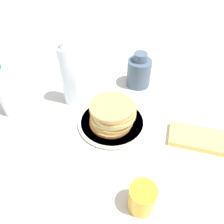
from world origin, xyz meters
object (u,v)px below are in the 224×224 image
Objects in this scene: cream_jug at (139,72)px; water_bottle_near at (69,76)px; pancake_stack at (112,114)px; juice_glass at (142,198)px; plate at (112,122)px; water_bottle_mid at (6,91)px.

water_bottle_near is (0.26, 0.10, 0.05)m from cream_jug.
juice_glass is (-0.07, 0.28, -0.01)m from pancake_stack.
pancake_stack is at bearing -76.80° from juice_glass.
plate is 0.04m from pancake_stack.
water_bottle_near is (0.21, -0.40, 0.07)m from juice_glass.
cream_jug is 0.49m from water_bottle_mid.
cream_jug is 0.28m from water_bottle_near.
water_bottle_mid is at bearing -10.39° from plate.
plate is 2.89× the size of juice_glass.
pancake_stack is at bearing 109.72° from plate.
pancake_stack is 1.93× the size of juice_glass.
plate is 1.63× the size of cream_jug.
water_bottle_mid is (0.46, 0.16, 0.03)m from cream_jug.
cream_jug reaches higher than plate.
water_bottle_mid is at bearing -10.88° from pancake_stack.
juice_glass is 0.33× the size of water_bottle_near.
pancake_stack is 1.09× the size of cream_jug.
cream_jug is at bearing -159.04° from water_bottle_near.
water_bottle_near is 1.19× the size of water_bottle_mid.
juice_glass reaches higher than plate.
juice_glass is (-0.07, 0.28, 0.03)m from plate.
cream_jug is 0.70× the size of water_bottle_mid.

